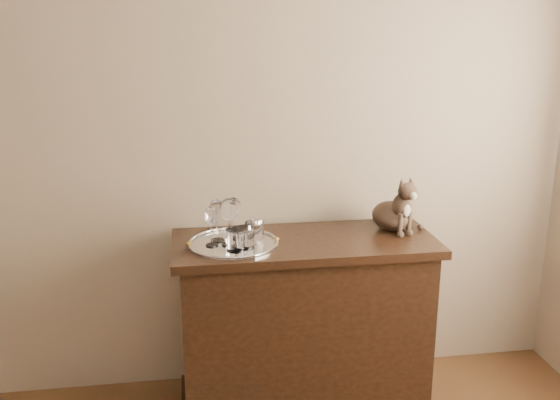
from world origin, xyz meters
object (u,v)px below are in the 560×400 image
at_px(sideboard, 304,324).
at_px(tumbler_c, 254,232).
at_px(wine_glass_a, 217,220).
at_px(wine_glass_b, 233,217).
at_px(tumbler_a, 245,238).
at_px(tumbler_b, 236,240).
at_px(wine_glass_c, 211,226).
at_px(tray, 233,244).
at_px(wine_glass_d, 229,222).
at_px(cat, 393,202).

distance_m(sideboard, tumbler_c, 0.53).
xyz_separation_m(wine_glass_a, wine_glass_b, (0.08, 0.05, -0.00)).
height_order(tumbler_a, tumbler_b, tumbler_b).
height_order(sideboard, wine_glass_b, wine_glass_b).
bearing_deg(wine_glass_c, tray, 6.74).
bearing_deg(wine_glass_d, tray, 27.03).
height_order(wine_glass_b, tumbler_b, wine_glass_b).
bearing_deg(wine_glass_d, tumbler_c, 6.48).
bearing_deg(tumbler_c, tumbler_b, -134.84).
distance_m(tray, wine_glass_c, 0.13).
bearing_deg(wine_glass_a, tumbler_c, -16.05).
height_order(sideboard, wine_glass_c, wine_glass_c).
relative_size(wine_glass_c, tumbler_b, 1.87).
distance_m(tumbler_c, cat, 0.68).
relative_size(tumbler_b, cat, 0.35).
bearing_deg(wine_glass_b, tumbler_b, -91.92).
height_order(wine_glass_c, cat, cat).
height_order(wine_glass_d, cat, cat).
xyz_separation_m(wine_glass_b, cat, (0.75, 0.01, 0.04)).
bearing_deg(tumbler_c, wine_glass_d, -173.52).
xyz_separation_m(wine_glass_b, tumbler_b, (-0.01, -0.19, -0.05)).
distance_m(wine_glass_d, tumbler_b, 0.10).
relative_size(wine_glass_a, tumbler_c, 2.03).
bearing_deg(sideboard, tray, -174.76).
distance_m(tumbler_b, tumbler_c, 0.13).
distance_m(wine_glass_c, cat, 0.87).
bearing_deg(cat, tumbler_b, 176.00).
distance_m(tray, tumbler_c, 0.11).
height_order(wine_glass_d, tumbler_a, wine_glass_d).
distance_m(tumbler_a, tumbler_b, 0.05).
height_order(tray, tumbler_a, tumbler_a).
distance_m(sideboard, tray, 0.54).
distance_m(wine_glass_a, tumbler_c, 0.18).
distance_m(wine_glass_b, tumbler_c, 0.14).
xyz_separation_m(wine_glass_d, tumbler_c, (0.11, 0.01, -0.06)).
height_order(wine_glass_a, wine_glass_d, wine_glass_d).
xyz_separation_m(tumbler_c, cat, (0.67, 0.10, 0.08)).
xyz_separation_m(tumbler_a, tumbler_c, (0.05, 0.07, 0.00)).
height_order(sideboard, tumbler_a, tumbler_a).
xyz_separation_m(wine_glass_b, tumbler_c, (0.09, -0.09, -0.05)).
distance_m(wine_glass_b, cat, 0.75).
distance_m(sideboard, wine_glass_c, 0.67).
bearing_deg(wine_glass_b, tumbler_a, -77.29).
bearing_deg(tumbler_a, wine_glass_a, 135.25).
height_order(wine_glass_c, tumbler_c, wine_glass_c).
distance_m(wine_glass_a, tumbler_b, 0.16).
height_order(wine_glass_d, tumbler_b, wine_glass_d).
bearing_deg(wine_glass_d, wine_glass_b, 75.18).
bearing_deg(wine_glass_b, sideboard, -12.04).
relative_size(sideboard, wine_glass_a, 6.28).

